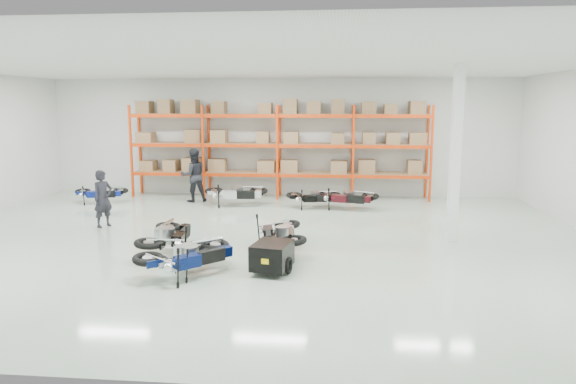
# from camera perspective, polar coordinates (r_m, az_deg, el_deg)

# --- Properties ---
(room) EXTENTS (18.00, 18.00, 18.00)m
(room) POSITION_cam_1_polar(r_m,az_deg,el_deg) (13.08, -4.24, 4.18)
(room) COLOR #ADC1AF
(room) RESTS_ON ground
(pallet_rack) EXTENTS (11.28, 0.98, 3.62)m
(pallet_rack) POSITION_cam_1_polar(r_m,az_deg,el_deg) (19.45, -1.07, 5.98)
(pallet_rack) COLOR red
(pallet_rack) RESTS_ON ground
(structural_column) EXTENTS (0.25, 0.25, 4.50)m
(structural_column) POSITION_cam_1_polar(r_m,az_deg,el_deg) (13.74, 18.11, 3.99)
(structural_column) COLOR white
(structural_column) RESTS_ON ground
(moto_blue_centre) EXTENTS (1.96, 1.97, 1.21)m
(moto_blue_centre) POSITION_cam_1_polar(r_m,az_deg,el_deg) (10.74, -11.00, -6.29)
(moto_blue_centre) COLOR #061245
(moto_blue_centre) RESTS_ON ground
(moto_silver_left) EXTENTS (1.44, 1.80, 1.05)m
(moto_silver_left) POSITION_cam_1_polar(r_m,az_deg,el_deg) (10.96, -11.27, -6.38)
(moto_silver_left) COLOR silver
(moto_silver_left) RESTS_ON ground
(moto_black_far_left) EXTENTS (1.02, 1.93, 1.22)m
(moto_black_far_left) POSITION_cam_1_polar(r_m,az_deg,el_deg) (12.38, -13.11, -4.20)
(moto_black_far_left) COLOR black
(moto_black_far_left) RESTS_ON ground
(moto_touring_right) EXTENTS (1.24, 2.02, 1.22)m
(moto_touring_right) POSITION_cam_1_polar(r_m,az_deg,el_deg) (12.29, -0.85, -4.05)
(moto_touring_right) COLOR black
(moto_touring_right) RESTS_ON ground
(trailer) EXTENTS (0.88, 1.57, 0.64)m
(trailer) POSITION_cam_1_polar(r_m,az_deg,el_deg) (10.81, -1.77, -7.08)
(trailer) COLOR black
(trailer) RESTS_ON ground
(moto_back_a) EXTENTS (1.73, 1.06, 1.05)m
(moto_back_a) POSITION_cam_1_polar(r_m,az_deg,el_deg) (19.64, -20.16, 0.25)
(moto_back_a) COLOR navy
(moto_back_a) RESTS_ON ground
(moto_back_b) EXTENTS (1.99, 1.12, 1.24)m
(moto_back_b) POSITION_cam_1_polar(r_m,az_deg,el_deg) (18.06, -5.84, 0.32)
(moto_back_b) COLOR silver
(moto_back_b) RESTS_ON ground
(moto_back_c) EXTENTS (1.73, 1.03, 1.06)m
(moto_back_c) POSITION_cam_1_polar(r_m,az_deg,el_deg) (17.59, 2.92, -0.17)
(moto_back_c) COLOR black
(moto_back_c) RESTS_ON ground
(moto_back_d) EXTENTS (1.96, 1.32, 1.16)m
(moto_back_d) POSITION_cam_1_polar(r_m,az_deg,el_deg) (17.45, 6.58, -0.15)
(moto_back_d) COLOR #3F0C13
(moto_back_d) RESTS_ON ground
(person_left) EXTENTS (0.65, 0.72, 1.65)m
(person_left) POSITION_cam_1_polar(r_m,az_deg,el_deg) (15.71, -19.87, -0.70)
(person_left) COLOR black
(person_left) RESTS_ON ground
(person_back) EXTENTS (1.17, 1.07, 1.93)m
(person_back) POSITION_cam_1_polar(r_m,az_deg,el_deg) (18.98, -10.45, 1.82)
(person_back) COLOR black
(person_back) RESTS_ON ground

